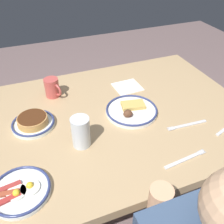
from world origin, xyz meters
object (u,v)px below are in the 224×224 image
object	(u,v)px
coffee_mug	(52,88)
paper_napkin	(127,87)
fork_near	(186,159)
fork_far	(187,125)
plate_far_companion	(131,110)
drinking_glass	(81,133)
plate_near_main	(33,122)
plate_center_pancakes	(20,191)

from	to	relation	value
coffee_mug	paper_napkin	distance (m)	0.43
fork_near	fork_far	distance (m)	0.22
plate_far_companion	paper_napkin	size ratio (longest dim) A/B	1.74
drinking_glass	paper_napkin	bearing A→B (deg)	-136.51
plate_far_companion	paper_napkin	bearing A→B (deg)	-109.38
plate_near_main	plate_far_companion	size ratio (longest dim) A/B	0.77
plate_near_main	plate_far_companion	xyz separation A→B (m)	(-0.47, 0.08, -0.01)
plate_center_pancakes	paper_napkin	bearing A→B (deg)	-141.35
drinking_glass	fork_near	xyz separation A→B (m)	(-0.37, 0.24, -0.06)
fork_far	paper_napkin	bearing A→B (deg)	-73.79
drinking_glass	fork_far	xyz separation A→B (m)	(-0.49, 0.06, -0.06)
coffee_mug	fork_far	world-z (taller)	coffee_mug
fork_near	paper_napkin	bearing A→B (deg)	-90.61
plate_far_companion	coffee_mug	size ratio (longest dim) A/B	2.45
drinking_glass	paper_napkin	distance (m)	0.52
coffee_mug	paper_napkin	size ratio (longest dim) A/B	0.71
coffee_mug	drinking_glass	xyz separation A→B (m)	(-0.04, 0.42, 0.01)
plate_far_companion	fork_near	bearing A→B (deg)	101.52
fork_far	plate_center_pancakes	bearing A→B (deg)	7.27
plate_near_main	plate_center_pancakes	distance (m)	0.37
plate_near_main	drinking_glass	bearing A→B (deg)	131.74
plate_center_pancakes	fork_far	distance (m)	0.77
plate_near_main	drinking_glass	size ratio (longest dim) A/B	1.43
paper_napkin	coffee_mug	bearing A→B (deg)	-8.97
drinking_glass	fork_near	size ratio (longest dim) A/B	0.68
coffee_mug	fork_near	distance (m)	0.78
drinking_glass	paper_napkin	world-z (taller)	drinking_glass
plate_far_companion	fork_near	xyz separation A→B (m)	(-0.07, 0.36, -0.01)
plate_far_companion	coffee_mug	xyz separation A→B (m)	(0.34, -0.30, 0.04)
paper_napkin	fork_far	size ratio (longest dim) A/B	0.73
fork_near	fork_far	xyz separation A→B (m)	(-0.13, -0.18, -0.00)
fork_far	fork_near	bearing A→B (deg)	54.28
fork_near	plate_center_pancakes	bearing A→B (deg)	-7.14
plate_far_companion	paper_napkin	world-z (taller)	plate_far_companion
fork_far	plate_far_companion	bearing A→B (deg)	-42.87
fork_near	fork_far	world-z (taller)	same
plate_far_companion	fork_far	bearing A→B (deg)	137.13
plate_center_pancakes	coffee_mug	world-z (taller)	coffee_mug
plate_near_main	coffee_mug	distance (m)	0.26
plate_center_pancakes	paper_napkin	world-z (taller)	plate_center_pancakes
plate_far_companion	fork_near	world-z (taller)	plate_far_companion
coffee_mug	fork_far	xyz separation A→B (m)	(-0.54, 0.48, -0.05)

